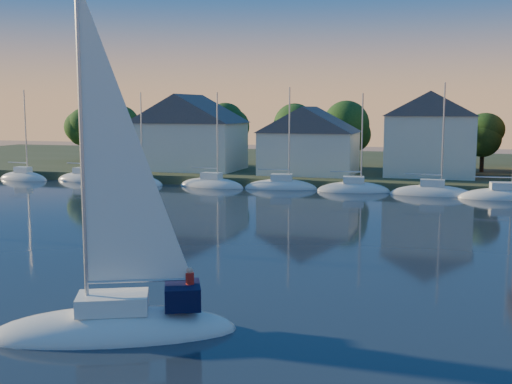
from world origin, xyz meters
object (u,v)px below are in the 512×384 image
at_px(clubhouse_east, 431,133).
at_px(hero_sailboat, 117,319).
at_px(clubhouse_centre, 309,140).
at_px(clubhouse_west, 189,131).

height_order(clubhouse_east, hero_sailboat, hero_sailboat).
xyz_separation_m(clubhouse_centre, hero_sailboat, (3.98, -53.76, -4.51)).
distance_m(clubhouse_centre, hero_sailboat, 54.10).
bearing_deg(clubhouse_centre, hero_sailboat, -85.76).
distance_m(clubhouse_west, clubhouse_east, 30.02).
bearing_deg(clubhouse_west, hero_sailboat, -69.95).
bearing_deg(clubhouse_centre, clubhouse_east, 8.13).
xyz_separation_m(clubhouse_centre, clubhouse_east, (14.00, 2.00, 0.87)).
relative_size(clubhouse_east, hero_sailboat, 0.69).
xyz_separation_m(clubhouse_east, hero_sailboat, (-10.02, -55.76, -5.38)).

